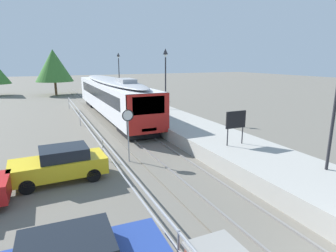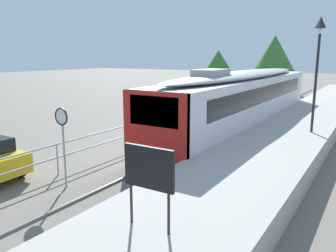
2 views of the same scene
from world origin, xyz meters
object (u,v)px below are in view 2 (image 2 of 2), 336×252
at_px(commuter_train, 244,96).
at_px(platform_lamp_mid_platform, 318,53).
at_px(platform_notice_board, 149,171).
at_px(speed_limit_sign, 62,128).

distance_m(commuter_train, platform_lamp_mid_platform, 5.56).
height_order(platform_lamp_mid_platform, platform_notice_board, platform_lamp_mid_platform).
relative_size(platform_lamp_mid_platform, speed_limit_sign, 1.91).
bearing_deg(speed_limit_sign, platform_lamp_mid_platform, 56.31).
distance_m(platform_lamp_mid_platform, platform_notice_board, 12.12).
distance_m(platform_lamp_mid_platform, speed_limit_sign, 11.81).
relative_size(commuter_train, platform_lamp_mid_platform, 3.64).
xyz_separation_m(platform_notice_board, speed_limit_sign, (-5.15, 2.20, -0.06)).
bearing_deg(platform_notice_board, commuter_train, 102.14).
xyz_separation_m(commuter_train, platform_notice_board, (3.07, -14.27, 0.04)).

